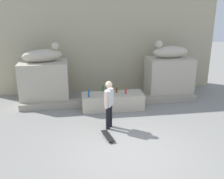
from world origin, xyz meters
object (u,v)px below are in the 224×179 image
skater (109,103)px  bottle_brown (117,90)px  bottle_red (126,91)px  bottle_blue (89,94)px  bottle_green (103,88)px  statue_reclining_right (170,51)px  statue_reclining_left (43,55)px  skateboard (108,136)px

skater → bottle_brown: bearing=13.0°
bottle_red → bottle_blue: 1.49m
bottle_green → bottle_brown: size_ratio=1.19×
statue_reclining_right → bottle_green: bearing=11.5°
bottle_red → statue_reclining_right: bearing=28.8°
skater → bottle_blue: 1.56m
skater → bottle_green: (0.04, 2.00, -0.15)m
statue_reclining_right → bottle_blue: bearing=17.2°
bottle_red → bottle_green: bottle_green is taller
skater → bottle_green: skater is taller
statue_reclining_right → bottle_red: 2.81m
bottle_red → bottle_brown: bearing=147.9°
bottle_green → statue_reclining_left: bearing=161.7°
skater → bottle_brown: skater is taller
statue_reclining_left → statue_reclining_right: same height
skateboard → statue_reclining_left: bearing=21.1°
skateboard → bottle_green: (0.19, 2.69, 0.71)m
statue_reclining_left → bottle_brown: bearing=-32.7°
statue_reclining_left → skater: 3.79m
skater → bottle_red: (0.90, 1.57, -0.17)m
statue_reclining_left → bottle_green: 2.79m
statue_reclining_left → skater: statue_reclining_left is taller
statue_reclining_left → bottle_red: (3.21, -1.21, -1.32)m
skateboard → bottle_red: 2.59m
skateboard → bottle_green: size_ratio=2.52×
bottle_brown → bottle_green: bearing=157.6°
bottle_blue → bottle_red: bearing=5.1°
statue_reclining_right → bottle_blue: statue_reclining_right is taller
skateboard → bottle_blue: 2.29m
statue_reclining_right → bottle_blue: (-3.66, -1.33, -1.29)m
statue_reclining_left → bottle_red: statue_reclining_left is taller
bottle_blue → bottle_green: same height
bottle_brown → skater: bearing=-107.5°
statue_reclining_left → statue_reclining_right: size_ratio=1.04×
statue_reclining_right → bottle_green: statue_reclining_right is taller
skateboard → bottle_red: bottle_red is taller
skater → bottle_green: 2.00m
statue_reclining_right → bottle_green: (-3.03, -0.77, -1.29)m
statue_reclining_right → skateboard: 5.13m
bottle_red → bottle_blue: (-1.48, -0.13, 0.03)m
statue_reclining_right → skateboard: (-3.21, -3.46, -2.00)m
bottle_red → bottle_blue: size_ratio=0.83×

